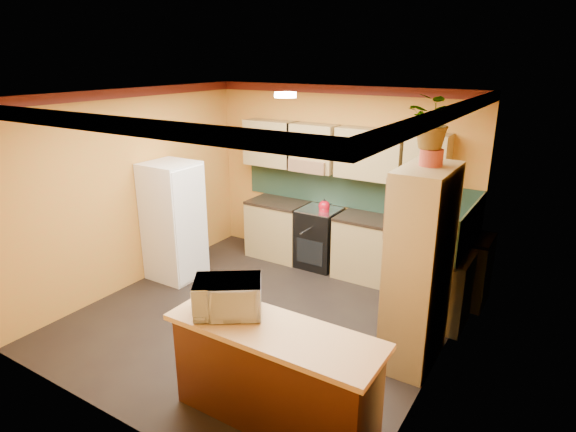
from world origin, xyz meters
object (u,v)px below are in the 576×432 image
(fridge, at_px, (174,221))
(pantry, at_px, (419,268))
(base_cabinets_back, at_px, (357,247))
(stove, at_px, (319,238))
(microwave, at_px, (228,297))
(breakfast_bar, at_px, (274,378))

(fridge, height_order, pantry, pantry)
(base_cabinets_back, xyz_separation_m, pantry, (1.37, -1.60, 0.61))
(stove, relative_size, fridge, 0.54)
(stove, xyz_separation_m, microwave, (0.78, -3.16, 0.64))
(stove, height_order, breakfast_bar, stove)
(breakfast_bar, bearing_deg, stove, 111.75)
(base_cabinets_back, bearing_deg, fridge, -147.34)
(stove, xyz_separation_m, fridge, (-1.60, -1.43, 0.39))
(microwave, bearing_deg, fridge, 109.31)
(fridge, xyz_separation_m, microwave, (2.38, -1.73, 0.24))
(stove, distance_m, pantry, 2.63)
(stove, xyz_separation_m, pantry, (2.00, -1.60, 0.59))
(pantry, distance_m, breakfast_bar, 1.83)
(fridge, bearing_deg, breakfast_bar, -31.19)
(fridge, distance_m, microwave, 2.96)
(base_cabinets_back, distance_m, breakfast_bar, 3.22)
(base_cabinets_back, bearing_deg, pantry, -49.33)
(breakfast_bar, bearing_deg, fridge, 148.81)
(pantry, xyz_separation_m, breakfast_bar, (-0.74, -1.56, -0.61))
(fridge, relative_size, pantry, 0.81)
(stove, bearing_deg, base_cabinets_back, 0.00)
(base_cabinets_back, distance_m, stove, 0.63)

